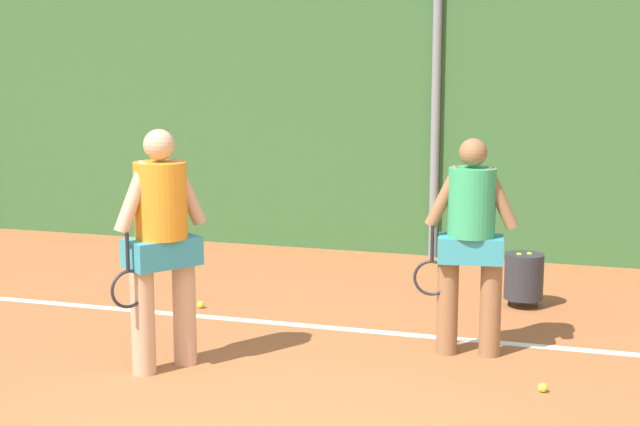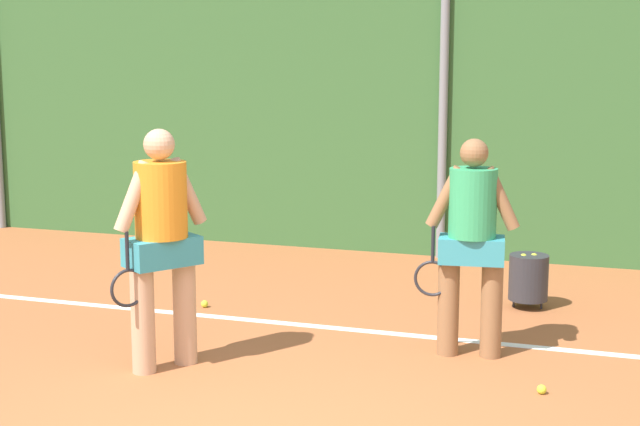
% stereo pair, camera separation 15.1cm
% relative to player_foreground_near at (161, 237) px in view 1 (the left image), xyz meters
% --- Properties ---
extents(ground_plane, '(31.88, 31.88, 0.00)m').
position_rel_player_foreground_near_xyz_m(ground_plane, '(1.23, 0.29, -1.00)').
color(ground_plane, '#A85B33').
extents(hedge_fence_backdrop, '(20.72, 0.25, 3.34)m').
position_rel_player_foreground_near_xyz_m(hedge_fence_backdrop, '(1.23, 4.59, 0.67)').
color(hedge_fence_backdrop, '#386633').
rests_on(hedge_fence_backdrop, ground_plane).
extents(fence_post_center, '(0.10, 0.10, 3.50)m').
position_rel_player_foreground_near_xyz_m(fence_post_center, '(1.23, 4.42, 0.75)').
color(fence_post_center, gray).
rests_on(fence_post_center, ground_plane).
extents(court_baseline_paint, '(15.14, 0.10, 0.01)m').
position_rel_player_foreground_near_xyz_m(court_baseline_paint, '(1.23, 1.36, -1.00)').
color(court_baseline_paint, white).
rests_on(court_baseline_paint, ground_plane).
extents(player_foreground_near, '(0.55, 0.73, 1.79)m').
position_rel_player_foreground_near_xyz_m(player_foreground_near, '(0.00, 0.00, 0.00)').
color(player_foreground_near, tan).
rests_on(player_foreground_near, ground_plane).
extents(player_midcourt, '(0.78, 0.36, 1.70)m').
position_rel_player_foreground_near_xyz_m(player_midcourt, '(2.12, 1.00, -0.05)').
color(player_midcourt, '#8C603D').
rests_on(player_midcourt, ground_plane).
extents(ball_hopper, '(0.36, 0.36, 0.51)m').
position_rel_player_foreground_near_xyz_m(ball_hopper, '(2.41, 2.54, -0.71)').
color(ball_hopper, '#2D2D33').
rests_on(ball_hopper, ground_plane).
extents(tennis_ball_3, '(0.07, 0.07, 0.07)m').
position_rel_player_foreground_near_xyz_m(tennis_ball_3, '(2.74, 0.32, -0.97)').
color(tennis_ball_3, '#CCDB33').
rests_on(tennis_ball_3, ground_plane).
extents(tennis_ball_6, '(0.07, 0.07, 0.07)m').
position_rel_player_foreground_near_xyz_m(tennis_ball_6, '(-0.43, 1.61, -0.97)').
color(tennis_ball_6, '#CCDB33').
rests_on(tennis_ball_6, ground_plane).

